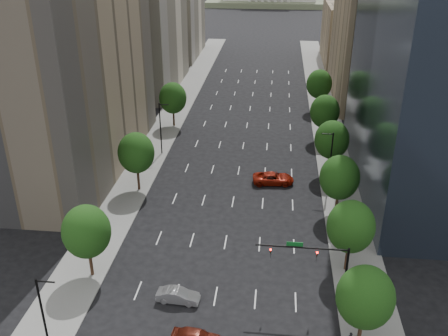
% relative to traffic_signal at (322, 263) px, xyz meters
% --- Properties ---
extents(sidewalk_left, '(6.00, 200.00, 0.15)m').
position_rel_traffic_signal_xyz_m(sidewalk_left, '(-26.03, 30.00, -5.10)').
color(sidewalk_left, slate).
rests_on(sidewalk_left, ground).
extents(sidewalk_right, '(6.00, 200.00, 0.15)m').
position_rel_traffic_signal_xyz_m(sidewalk_right, '(4.97, 30.00, -5.10)').
color(sidewalk_right, slate).
rests_on(sidewalk_right, ground).
extents(midrise_cream_left, '(14.00, 30.00, 35.00)m').
position_rel_traffic_signal_xyz_m(midrise_cream_left, '(-35.53, 73.00, 12.33)').
color(midrise_cream_left, beige).
rests_on(midrise_cream_left, ground).
extents(filler_left, '(14.00, 26.00, 18.00)m').
position_rel_traffic_signal_xyz_m(filler_left, '(-35.53, 106.00, 3.83)').
color(filler_left, beige).
rests_on(filler_left, ground).
extents(parking_tan_right, '(14.00, 30.00, 30.00)m').
position_rel_traffic_signal_xyz_m(parking_tan_right, '(14.47, 70.00, 9.83)').
color(parking_tan_right, '#8C7759').
rests_on(parking_tan_right, ground).
extents(filler_right, '(14.00, 26.00, 16.00)m').
position_rel_traffic_signal_xyz_m(filler_right, '(14.47, 103.00, 2.83)').
color(filler_right, '#8C7759').
rests_on(filler_right, ground).
extents(tree_right_0, '(5.20, 5.20, 8.39)m').
position_rel_traffic_signal_xyz_m(tree_right_0, '(3.47, -5.00, 0.22)').
color(tree_right_0, '#382316').
rests_on(tree_right_0, ground).
extents(tree_right_1, '(5.20, 5.20, 8.75)m').
position_rel_traffic_signal_xyz_m(tree_right_1, '(3.47, 6.00, 0.58)').
color(tree_right_1, '#382316').
rests_on(tree_right_1, ground).
extents(tree_right_2, '(5.20, 5.20, 8.61)m').
position_rel_traffic_signal_xyz_m(tree_right_2, '(3.47, 18.00, 0.43)').
color(tree_right_2, '#382316').
rests_on(tree_right_2, ground).
extents(tree_right_3, '(5.20, 5.20, 8.89)m').
position_rel_traffic_signal_xyz_m(tree_right_3, '(3.47, 30.00, 0.72)').
color(tree_right_3, '#382316').
rests_on(tree_right_3, ground).
extents(tree_right_4, '(5.20, 5.20, 8.46)m').
position_rel_traffic_signal_xyz_m(tree_right_4, '(3.47, 44.00, 0.29)').
color(tree_right_4, '#382316').
rests_on(tree_right_4, ground).
extents(tree_right_5, '(5.20, 5.20, 8.75)m').
position_rel_traffic_signal_xyz_m(tree_right_5, '(3.47, 60.00, 0.58)').
color(tree_right_5, '#382316').
rests_on(tree_right_5, ground).
extents(tree_left_0, '(5.20, 5.20, 8.75)m').
position_rel_traffic_signal_xyz_m(tree_left_0, '(-24.53, 2.00, 0.58)').
color(tree_left_0, '#382316').
rests_on(tree_left_0, ground).
extents(tree_left_1, '(5.20, 5.20, 8.97)m').
position_rel_traffic_signal_xyz_m(tree_left_1, '(-24.53, 22.00, 0.79)').
color(tree_left_1, '#382316').
rests_on(tree_left_1, ground).
extents(tree_left_2, '(5.20, 5.20, 8.68)m').
position_rel_traffic_signal_xyz_m(tree_left_2, '(-24.53, 48.00, 0.50)').
color(tree_left_2, '#382316').
rests_on(tree_left_2, ground).
extents(streetlight_rn, '(1.70, 0.20, 9.00)m').
position_rel_traffic_signal_xyz_m(streetlight_rn, '(2.91, 25.00, -0.33)').
color(streetlight_rn, black).
rests_on(streetlight_rn, ground).
extents(streetlight_ls, '(1.70, 0.20, 9.00)m').
position_rel_traffic_signal_xyz_m(streetlight_ls, '(-23.96, -10.00, -0.33)').
color(streetlight_ls, black).
rests_on(streetlight_ls, ground).
extents(streetlight_ln, '(1.70, 0.20, 9.00)m').
position_rel_traffic_signal_xyz_m(streetlight_ln, '(-23.96, 35.00, -0.33)').
color(streetlight_ln, black).
rests_on(streetlight_ln, ground).
extents(traffic_signal, '(9.12, 0.40, 7.38)m').
position_rel_traffic_signal_xyz_m(traffic_signal, '(0.00, 0.00, 0.00)').
color(traffic_signal, black).
rests_on(traffic_signal, ground).
extents(car_silver, '(4.56, 1.84, 1.47)m').
position_rel_traffic_signal_xyz_m(car_silver, '(-14.25, -1.18, -4.44)').
color(car_silver, gray).
rests_on(car_silver, ground).
extents(car_red_far, '(6.37, 3.40, 1.70)m').
position_rel_traffic_signal_xyz_m(car_red_far, '(-5.04, 26.21, -4.32)').
color(car_red_far, maroon).
rests_on(car_red_far, ground).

